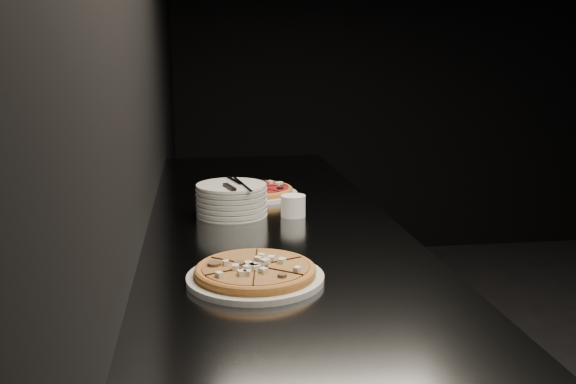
{
  "coord_description": "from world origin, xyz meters",
  "views": [
    {
      "loc": [
        -2.35,
        -1.84,
        1.43
      ],
      "look_at": [
        -2.08,
        0.03,
        1.01
      ],
      "focal_mm": 40.0,
      "sensor_mm": 36.0,
      "label": 1
    }
  ],
  "objects": [
    {
      "name": "wall_left",
      "position": [
        -2.5,
        0.0,
        1.4
      ],
      "size": [
        0.02,
        5.0,
        2.8
      ],
      "primitive_type": "cube",
      "color": "black",
      "rests_on": "floor"
    },
    {
      "name": "wall_back",
      "position": [
        0.0,
        2.5,
        1.4
      ],
      "size": [
        5.0,
        0.02,
        2.8
      ],
      "primitive_type": "cube",
      "color": "black",
      "rests_on": "floor"
    },
    {
      "name": "counter",
      "position": [
        -2.13,
        0.0,
        0.46
      ],
      "size": [
        0.74,
        2.44,
        0.92
      ],
      "color": "slate",
      "rests_on": "floor"
    },
    {
      "name": "pizza_mushroom",
      "position": [
        -2.23,
        -0.48,
        0.94
      ],
      "size": [
        0.36,
        0.36,
        0.04
      ],
      "rotation": [
        0.0,
        0.0,
        0.4
      ],
      "color": "silver",
      "rests_on": "counter"
    },
    {
      "name": "pizza_tomato",
      "position": [
        -2.14,
        0.36,
        0.94
      ],
      "size": [
        0.29,
        0.29,
        0.03
      ],
      "rotation": [
        0.0,
        0.0,
        0.13
      ],
      "color": "silver",
      "rests_on": "counter"
    },
    {
      "name": "plate_stack",
      "position": [
        -2.25,
        0.11,
        0.97
      ],
      "size": [
        0.22,
        0.22,
        0.1
      ],
      "color": "silver",
      "rests_on": "counter"
    },
    {
      "name": "cutlery",
      "position": [
        -2.24,
        0.1,
        1.02
      ],
      "size": [
        0.07,
        0.24,
        0.01
      ],
      "rotation": [
        0.0,
        0.0,
        0.27
      ],
      "color": "#B5B7BD",
      "rests_on": "plate_stack"
    },
    {
      "name": "ramekin",
      "position": [
        -2.06,
        0.07,
        0.96
      ],
      "size": [
        0.08,
        0.08,
        0.07
      ],
      "color": "white",
      "rests_on": "counter"
    }
  ]
}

